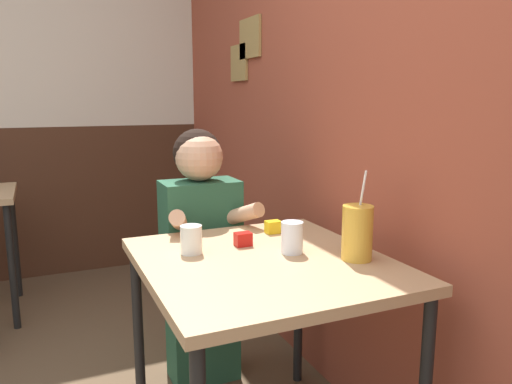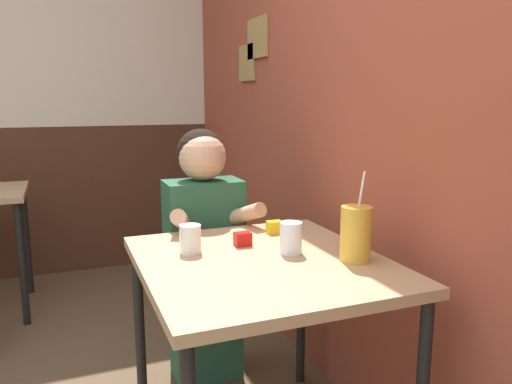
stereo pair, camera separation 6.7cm
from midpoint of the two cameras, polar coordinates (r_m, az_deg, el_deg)
brick_wall_right at (r=2.80m, az=3.00°, el=11.64°), size 0.08×4.69×2.70m
back_wall at (r=3.93m, az=-25.60°, el=10.42°), size 5.72×0.09×2.70m
main_table at (r=1.74m, az=1.78°, el=-10.03°), size 0.81×0.89×0.76m
person_seated at (r=2.29m, az=-5.09°, el=-6.54°), size 0.42×0.41×1.17m
cocktail_pitcher at (r=1.71m, az=12.46°, el=-4.67°), size 0.10×0.10×0.30m
glass_near_pitcher at (r=1.76m, az=5.11°, el=-5.24°), size 0.08×0.08×0.11m
glass_center at (r=1.77m, az=-6.44°, el=-5.35°), size 0.08×0.08×0.10m
condiment_ketchup at (r=1.85m, az=-0.48°, el=-5.41°), size 0.06×0.04×0.05m
condiment_mustard at (r=2.02m, az=3.08°, el=-4.03°), size 0.06×0.04×0.05m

